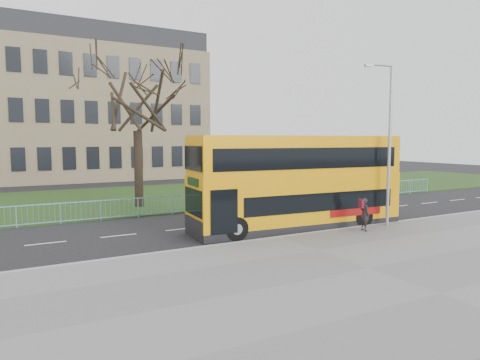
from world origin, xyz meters
The scene contains 10 objects.
ground centered at (0.00, 0.00, 0.00)m, with size 120.00×120.00×0.00m, color black.
pavement centered at (0.00, -6.75, 0.06)m, with size 80.00×10.50×0.12m, color slate.
kerb centered at (0.00, -1.55, 0.07)m, with size 80.00×0.20×0.14m, color #959597.
grass_verge centered at (0.00, 14.30, 0.04)m, with size 80.00×15.40×0.08m, color #1E3914.
guard_railing centered at (0.00, 6.60, 0.55)m, with size 40.00×0.12×1.10m, color #76ADD1, non-canonical shape.
bare_tree centered at (-3.00, 10.00, 5.77)m, with size 7.97×7.97×11.39m, color black, non-canonical shape.
civic_building centered at (-5.00, 35.00, 7.00)m, with size 30.00×15.00×14.00m, color #7A674D.
yellow_bus centered at (2.04, -0.03, 2.38)m, with size 10.73×3.20×4.44m.
pedestrian centered at (4.08, -2.42, 0.88)m, with size 0.56×0.36×1.52m, color black.
street_lamp centered at (5.90, -1.99, 4.35)m, with size 1.63×0.36×7.71m.
Camera 1 is at (-10.22, -16.73, 4.32)m, focal length 32.00 mm.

